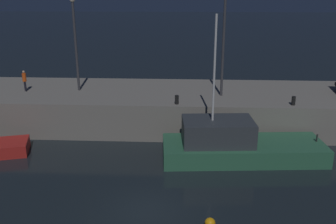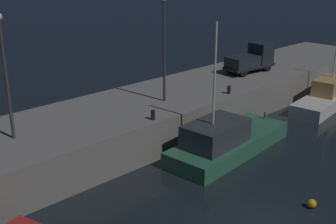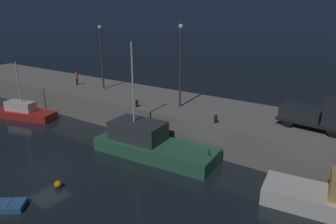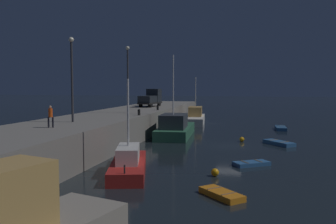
{
  "view_description": "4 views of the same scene",
  "coord_description": "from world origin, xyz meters",
  "px_view_note": "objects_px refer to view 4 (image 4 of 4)",
  "views": [
    {
      "loc": [
        1.94,
        -16.35,
        10.75
      ],
      "look_at": [
        0.73,
        7.11,
        2.95
      ],
      "focal_mm": 40.44,
      "sensor_mm": 36.0,
      "label": 1
    },
    {
      "loc": [
        -16.56,
        -10.25,
        12.7
      ],
      "look_at": [
        2.67,
        9.64,
        2.91
      ],
      "focal_mm": 45.76,
      "sensor_mm": 36.0,
      "label": 2
    },
    {
      "loc": [
        19.56,
        -11.82,
        11.34
      ],
      "look_at": [
        4.64,
        9.94,
        2.74
      ],
      "focal_mm": 32.38,
      "sensor_mm": 36.0,
      "label": 3
    },
    {
      "loc": [
        -35.64,
        -2.45,
        5.96
      ],
      "look_at": [
        4.88,
        7.29,
        2.87
      ],
      "focal_mm": 38.96,
      "sensor_mm": 36.0,
      "label": 4
    }
  ],
  "objects_px": {
    "fishing_trawler_red": "(175,128)",
    "mooring_buoy_near": "(242,139)",
    "dockworker": "(51,115)",
    "lamp_post_west": "(72,72)",
    "lamp_post_east": "(128,74)",
    "fishing_boat_blue": "(128,163)",
    "rowboat_white_mid": "(281,128)",
    "bollard_west": "(139,112)",
    "bollard_central": "(158,108)",
    "mooring_buoy_mid": "(215,172)",
    "fishing_boat_white": "(195,118)",
    "utility_truck": "(151,98)",
    "dinghy_orange_near": "(279,143)",
    "rowboat_blue_far": "(221,194)",
    "dinghy_red_small": "(251,164)"
  },
  "relations": [
    {
      "from": "fishing_trawler_red",
      "to": "mooring_buoy_near",
      "type": "distance_m",
      "value": 7.95
    },
    {
      "from": "dockworker",
      "to": "lamp_post_west",
      "type": "bearing_deg",
      "value": 5.99
    },
    {
      "from": "lamp_post_west",
      "to": "lamp_post_east",
      "type": "xyz_separation_m",
      "value": [
        11.43,
        -1.0,
        0.2
      ]
    },
    {
      "from": "fishing_boat_blue",
      "to": "rowboat_white_mid",
      "type": "relative_size",
      "value": 2.19
    },
    {
      "from": "rowboat_white_mid",
      "to": "lamp_post_east",
      "type": "distance_m",
      "value": 21.72
    },
    {
      "from": "mooring_buoy_near",
      "to": "bollard_west",
      "type": "relative_size",
      "value": 0.79
    },
    {
      "from": "dockworker",
      "to": "bollard_central",
      "type": "distance_m",
      "value": 20.8
    },
    {
      "from": "rowboat_white_mid",
      "to": "bollard_central",
      "type": "bearing_deg",
      "value": 108.7
    },
    {
      "from": "mooring_buoy_mid",
      "to": "rowboat_white_mid",
      "type": "bearing_deg",
      "value": -12.23
    },
    {
      "from": "fishing_boat_white",
      "to": "lamp_post_west",
      "type": "relative_size",
      "value": 1.44
    },
    {
      "from": "mooring_buoy_near",
      "to": "utility_truck",
      "type": "distance_m",
      "value": 19.76
    },
    {
      "from": "dinghy_orange_near",
      "to": "mooring_buoy_mid",
      "type": "distance_m",
      "value": 14.94
    },
    {
      "from": "bollard_west",
      "to": "bollard_central",
      "type": "xyz_separation_m",
      "value": [
        8.28,
        0.18,
        -0.0
      ]
    },
    {
      "from": "bollard_west",
      "to": "bollard_central",
      "type": "relative_size",
      "value": 1.01
    },
    {
      "from": "fishing_boat_white",
      "to": "lamp_post_east",
      "type": "height_order",
      "value": "lamp_post_east"
    },
    {
      "from": "mooring_buoy_mid",
      "to": "bollard_west",
      "type": "height_order",
      "value": "bollard_west"
    },
    {
      "from": "fishing_boat_white",
      "to": "bollard_central",
      "type": "xyz_separation_m",
      "value": [
        -10.69,
        3.16,
        2.15
      ]
    },
    {
      "from": "rowboat_blue_far",
      "to": "mooring_buoy_mid",
      "type": "relative_size",
      "value": 5.18
    },
    {
      "from": "dockworker",
      "to": "bollard_central",
      "type": "height_order",
      "value": "dockworker"
    },
    {
      "from": "bollard_central",
      "to": "dockworker",
      "type": "bearing_deg",
      "value": 172.24
    },
    {
      "from": "lamp_post_west",
      "to": "lamp_post_east",
      "type": "relative_size",
      "value": 0.95
    },
    {
      "from": "dinghy_orange_near",
      "to": "rowboat_white_mid",
      "type": "distance_m",
      "value": 12.82
    },
    {
      "from": "rowboat_blue_far",
      "to": "lamp_post_east",
      "type": "height_order",
      "value": "lamp_post_east"
    },
    {
      "from": "fishing_boat_blue",
      "to": "bollard_central",
      "type": "relative_size",
      "value": 12.66
    },
    {
      "from": "rowboat_white_mid",
      "to": "mooring_buoy_mid",
      "type": "height_order",
      "value": "mooring_buoy_mid"
    },
    {
      "from": "fishing_boat_blue",
      "to": "dinghy_orange_near",
      "type": "xyz_separation_m",
      "value": [
        14.63,
        -10.65,
        -0.49
      ]
    },
    {
      "from": "rowboat_white_mid",
      "to": "lamp_post_west",
      "type": "height_order",
      "value": "lamp_post_west"
    },
    {
      "from": "utility_truck",
      "to": "bollard_central",
      "type": "xyz_separation_m",
      "value": [
        -7.15,
        -2.99,
        -0.92
      ]
    },
    {
      "from": "fishing_boat_white",
      "to": "dinghy_orange_near",
      "type": "xyz_separation_m",
      "value": [
        -18.2,
        -11.43,
        -0.72
      ]
    },
    {
      "from": "fishing_boat_blue",
      "to": "mooring_buoy_mid",
      "type": "xyz_separation_m",
      "value": [
        0.5,
        -5.8,
        -0.42
      ]
    },
    {
      "from": "fishing_trawler_red",
      "to": "dinghy_red_small",
      "type": "height_order",
      "value": "fishing_trawler_red"
    },
    {
      "from": "bollard_west",
      "to": "mooring_buoy_mid",
      "type": "bearing_deg",
      "value": -144.42
    },
    {
      "from": "fishing_trawler_red",
      "to": "lamp_post_west",
      "type": "height_order",
      "value": "lamp_post_west"
    },
    {
      "from": "dinghy_orange_near",
      "to": "bollard_west",
      "type": "height_order",
      "value": "bollard_west"
    },
    {
      "from": "dinghy_orange_near",
      "to": "utility_truck",
      "type": "relative_size",
      "value": 0.64
    },
    {
      "from": "mooring_buoy_near",
      "to": "fishing_boat_blue",
      "type": "bearing_deg",
      "value": 156.09
    },
    {
      "from": "rowboat_white_mid",
      "to": "dinghy_orange_near",
      "type": "bearing_deg",
      "value": 175.58
    },
    {
      "from": "fishing_boat_blue",
      "to": "utility_truck",
      "type": "distance_m",
      "value": 30.28
    },
    {
      "from": "fishing_boat_white",
      "to": "rowboat_blue_far",
      "type": "bearing_deg",
      "value": -168.6
    },
    {
      "from": "fishing_boat_white",
      "to": "dinghy_orange_near",
      "type": "height_order",
      "value": "fishing_boat_white"
    },
    {
      "from": "rowboat_white_mid",
      "to": "bollard_central",
      "type": "distance_m",
      "value": 16.69
    },
    {
      "from": "fishing_boat_white",
      "to": "dinghy_orange_near",
      "type": "distance_m",
      "value": 21.51
    },
    {
      "from": "dinghy_orange_near",
      "to": "lamp_post_east",
      "type": "xyz_separation_m",
      "value": [
        2.59,
        16.84,
        7.08
      ]
    },
    {
      "from": "mooring_buoy_near",
      "to": "utility_truck",
      "type": "height_order",
      "value": "utility_truck"
    },
    {
      "from": "rowboat_white_mid",
      "to": "dinghy_red_small",
      "type": "xyz_separation_m",
      "value": [
        -23.05,
        3.55,
        -0.07
      ]
    },
    {
      "from": "fishing_trawler_red",
      "to": "rowboat_blue_far",
      "type": "height_order",
      "value": "fishing_trawler_red"
    },
    {
      "from": "bollard_west",
      "to": "dockworker",
      "type": "bearing_deg",
      "value": 166.35
    },
    {
      "from": "bollard_central",
      "to": "fishing_boat_white",
      "type": "bearing_deg",
      "value": -16.45
    },
    {
      "from": "bollard_west",
      "to": "rowboat_white_mid",
      "type": "bearing_deg",
      "value": -48.63
    },
    {
      "from": "rowboat_blue_far",
      "to": "mooring_buoy_mid",
      "type": "height_order",
      "value": "mooring_buoy_mid"
    }
  ]
}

